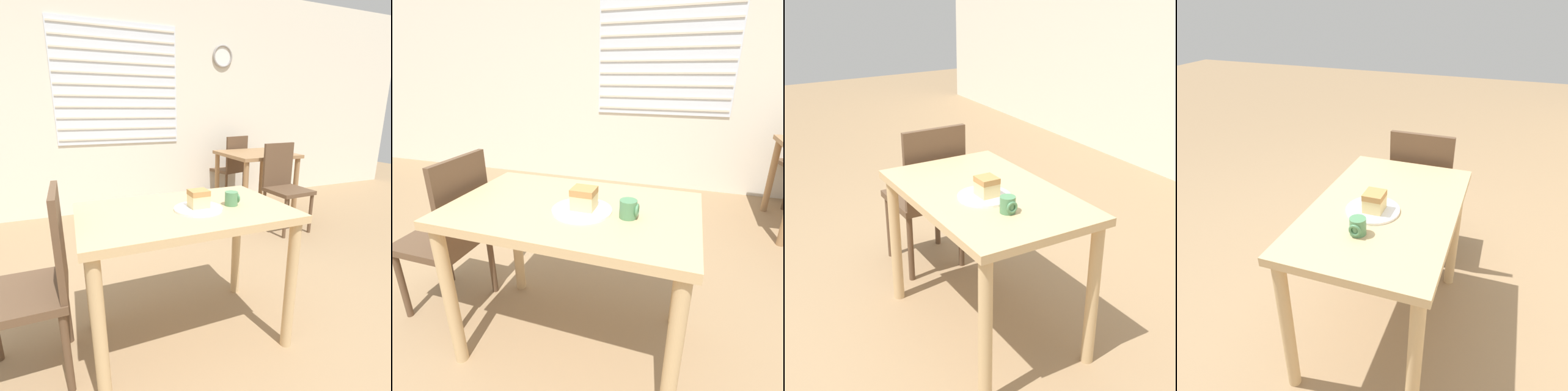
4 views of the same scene
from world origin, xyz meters
TOP-DOWN VIEW (x-y plane):
  - wall_back at (0.01, 3.03)m, footprint 10.00×0.09m
  - dining_table_near at (0.13, 0.44)m, footprint 1.08×0.68m
  - dining_table_far at (1.75, 2.23)m, footprint 0.80×0.81m
  - chair_near_window at (-0.60, 0.47)m, footprint 0.41×0.41m
  - chair_far_corner at (1.73, 1.63)m, footprint 0.43×0.43m
  - chair_far_opposite at (1.73, 2.83)m, footprint 0.50×0.50m
  - plate at (0.19, 0.40)m, footprint 0.25×0.25m
  - cake_slice at (0.20, 0.41)m, footprint 0.10×0.09m
  - coffee_mug at (0.39, 0.40)m, footprint 0.08×0.07m

SIDE VIEW (x-z plane):
  - chair_near_window at x=-0.60m, z-range 0.04..0.97m
  - chair_far_corner at x=1.73m, z-range 0.04..0.97m
  - chair_far_opposite at x=1.73m, z-range 0.04..0.97m
  - dining_table_far at x=1.75m, z-range 0.26..1.03m
  - dining_table_near at x=0.13m, z-range 0.26..1.04m
  - plate at x=0.19m, z-range 0.78..0.79m
  - coffee_mug at x=0.39m, z-range 0.78..0.85m
  - cake_slice at x=0.20m, z-range 0.79..0.88m
  - wall_back at x=0.01m, z-range 0.00..2.80m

